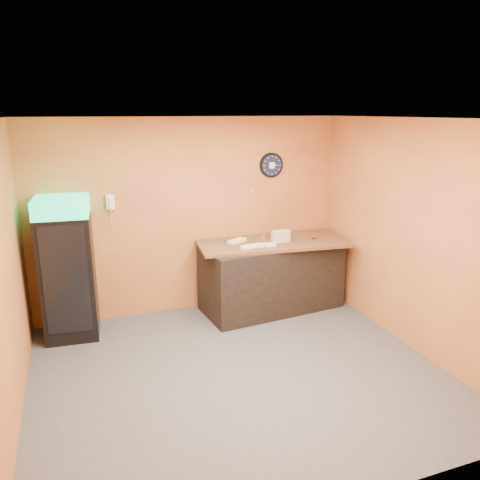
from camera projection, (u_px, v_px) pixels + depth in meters
name	position (u px, v px, depth m)	size (l,w,h in m)	color
floor	(238.00, 373.00, 5.31)	(4.50, 4.50, 0.00)	#47474C
back_wall	(191.00, 216.00, 6.75)	(4.50, 0.02, 2.80)	orange
left_wall	(2.00, 281.00, 4.20)	(0.02, 4.00, 2.80)	orange
right_wall	(412.00, 236.00, 5.68)	(0.02, 4.00, 2.80)	orange
ceiling	(238.00, 119.00, 4.56)	(4.50, 4.00, 0.02)	white
beverage_cooler	(68.00, 271.00, 5.96)	(0.70, 0.71, 1.85)	black
prep_counter	(271.00, 276.00, 6.94)	(2.01, 0.90, 1.01)	black
wall_clock	(271.00, 165.00, 6.95)	(0.36, 0.06, 0.36)	black
wall_phone	(110.00, 202.00, 6.25)	(0.11, 0.10, 0.20)	white
butcher_paper	(272.00, 242.00, 6.80)	(2.15, 0.97, 0.04)	brown
sub_roll_stack	(281.00, 236.00, 6.72)	(0.27, 0.10, 0.17)	beige
wrapped_sandwich_left	(250.00, 247.00, 6.44)	(0.26, 0.10, 0.04)	white
wrapped_sandwich_mid	(266.00, 245.00, 6.53)	(0.26, 0.10, 0.04)	white
wrapped_sandwich_right	(237.00, 241.00, 6.72)	(0.30, 0.12, 0.04)	white
kitchen_tool	(265.00, 237.00, 6.90)	(0.06, 0.06, 0.06)	silver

